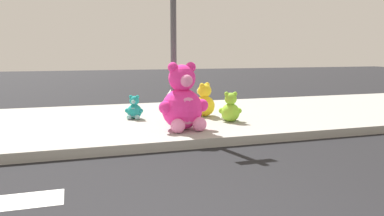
% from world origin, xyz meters
% --- Properties ---
extents(sidewalk, '(28.00, 4.40, 0.15)m').
position_xyz_m(sidewalk, '(0.00, 5.20, 0.07)').
color(sidewalk, '#9E9B93').
rests_on(sidewalk, ground_plane).
extents(sign_pole, '(0.56, 0.11, 3.20)m').
position_xyz_m(sign_pole, '(1.00, 4.40, 1.85)').
color(sign_pole, '#4C4C51').
rests_on(sign_pole, sidewalk).
extents(plush_pink_large, '(0.89, 0.80, 1.16)m').
position_xyz_m(plush_pink_large, '(1.00, 3.81, 0.61)').
color(plush_pink_large, '#F22D93').
rests_on(plush_pink_large, sidewalk).
extents(plush_yellow, '(0.49, 0.51, 0.70)m').
position_xyz_m(plush_yellow, '(1.81, 5.01, 0.43)').
color(plush_yellow, yellow).
rests_on(plush_yellow, sidewalk).
extents(plush_white, '(0.42, 0.47, 0.61)m').
position_xyz_m(plush_white, '(1.23, 5.24, 0.39)').
color(plush_white, white).
rests_on(plush_white, sidewalk).
extents(plush_teal, '(0.35, 0.34, 0.48)m').
position_xyz_m(plush_teal, '(0.37, 5.11, 0.34)').
color(plush_teal, teal).
rests_on(plush_teal, sidewalk).
extents(plush_lime, '(0.43, 0.41, 0.58)m').
position_xyz_m(plush_lime, '(2.09, 4.26, 0.38)').
color(plush_lime, '#8CD133').
rests_on(plush_lime, sidewalk).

